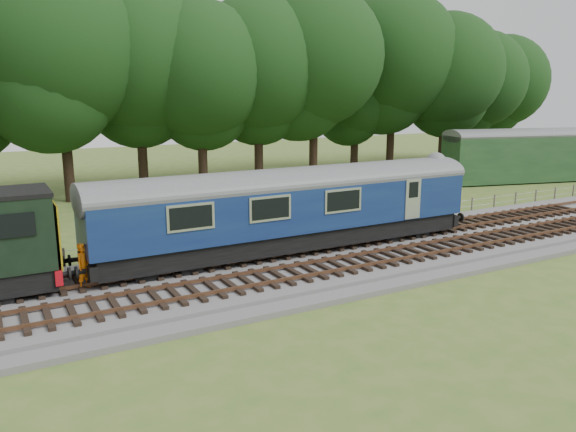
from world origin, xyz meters
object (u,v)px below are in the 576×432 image
worker (84,266)px  caravan (565,165)px  dmu_railcar (292,202)px  parked_coach (541,152)px

worker → caravan: caravan is taller
dmu_railcar → caravan: size_ratio=3.96×
caravan → worker: bearing=-172.2°
dmu_railcar → caravan: 35.07m
caravan → parked_coach: bearing=178.6°
dmu_railcar → parked_coach: bearing=18.2°
dmu_railcar → worker: 9.24m
dmu_railcar → caravan: dmu_railcar is taller
worker → parked_coach: (38.78, 10.45, 1.26)m
dmu_railcar → caravan: bearing=16.7°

